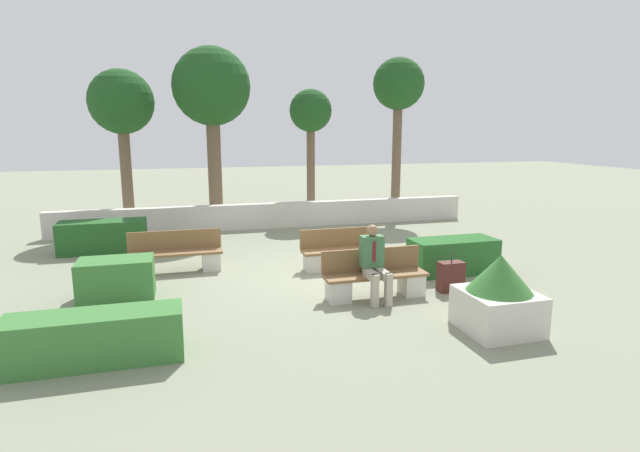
# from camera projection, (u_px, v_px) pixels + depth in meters

# --- Properties ---
(ground_plane) EXTENTS (60.00, 60.00, 0.00)m
(ground_plane) POSITION_uv_depth(u_px,v_px,m) (318.00, 275.00, 9.94)
(ground_plane) COLOR gray
(perimeter_wall) EXTENTS (12.22, 0.30, 0.73)m
(perimeter_wall) POSITION_uv_depth(u_px,v_px,m) (272.00, 215.00, 14.73)
(perimeter_wall) COLOR beige
(perimeter_wall) RESTS_ON ground_plane
(bench_front) EXTENTS (1.81, 0.48, 0.82)m
(bench_front) POSITION_uv_depth(u_px,v_px,m) (375.00, 280.00, 8.60)
(bench_front) COLOR brown
(bench_front) RESTS_ON ground_plane
(bench_left_side) EXTENTS (1.62, 0.48, 0.82)m
(bench_left_side) POSITION_uv_depth(u_px,v_px,m) (340.00, 254.00, 10.37)
(bench_left_side) COLOR brown
(bench_left_side) RESTS_ON ground_plane
(bench_right_side) EXTENTS (1.87, 0.48, 0.82)m
(bench_right_side) POSITION_uv_depth(u_px,v_px,m) (176.00, 257.00, 10.15)
(bench_right_side) COLOR brown
(bench_right_side) RESTS_ON ground_plane
(person_seated_man) EXTENTS (0.38, 0.64, 1.28)m
(person_seated_man) POSITION_uv_depth(u_px,v_px,m) (374.00, 260.00, 8.38)
(person_seated_man) COLOR #B2A893
(person_seated_man) RESTS_ON ground_plane
(hedge_block_near_left) EXTENTS (2.11, 0.63, 0.64)m
(hedge_block_near_left) POSITION_uv_depth(u_px,v_px,m) (95.00, 338.00, 6.16)
(hedge_block_near_left) COLOR #3D7A38
(hedge_block_near_left) RESTS_ON ground_plane
(hedge_block_near_right) EXTENTS (1.73, 0.75, 0.69)m
(hedge_block_near_right) POSITION_uv_depth(u_px,v_px,m) (453.00, 256.00, 10.08)
(hedge_block_near_right) COLOR #286028
(hedge_block_near_right) RESTS_ON ground_plane
(hedge_block_mid_left) EXTENTS (1.95, 0.74, 0.75)m
(hedge_block_mid_left) POSITION_uv_depth(u_px,v_px,m) (103.00, 236.00, 11.78)
(hedge_block_mid_left) COLOR #235623
(hedge_block_mid_left) RESTS_ON ground_plane
(hedge_block_mid_right) EXTENTS (1.23, 0.74, 0.69)m
(hedge_block_mid_right) POSITION_uv_depth(u_px,v_px,m) (117.00, 279.00, 8.54)
(hedge_block_mid_right) COLOR #3D7A38
(hedge_block_mid_right) RESTS_ON ground_plane
(planter_corner_left) EXTENTS (1.00, 1.00, 1.12)m
(planter_corner_left) POSITION_uv_depth(u_px,v_px,m) (499.00, 295.00, 7.11)
(planter_corner_left) COLOR beige
(planter_corner_left) RESTS_ON ground_plane
(suitcase) EXTENTS (0.45, 0.25, 0.74)m
(suitcase) POSITION_uv_depth(u_px,v_px,m) (451.00, 277.00, 8.92)
(suitcase) COLOR #471E19
(suitcase) RESTS_ON ground_plane
(tree_leftmost) EXTENTS (1.80, 1.80, 4.53)m
(tree_leftmost) POSITION_uv_depth(u_px,v_px,m) (121.00, 106.00, 13.98)
(tree_leftmost) COLOR brown
(tree_leftmost) RESTS_ON ground_plane
(tree_center_left) EXTENTS (2.25, 2.25, 5.22)m
(tree_center_left) POSITION_uv_depth(u_px,v_px,m) (212.00, 90.00, 14.45)
(tree_center_left) COLOR brown
(tree_center_left) RESTS_ON ground_plane
(tree_center_right) EXTENTS (1.34, 1.34, 4.13)m
(tree_center_right) POSITION_uv_depth(u_px,v_px,m) (311.00, 116.00, 15.87)
(tree_center_right) COLOR brown
(tree_center_right) RESTS_ON ground_plane
(tree_rightmost) EXTENTS (1.66, 1.66, 5.15)m
(tree_rightmost) POSITION_uv_depth(u_px,v_px,m) (398.00, 89.00, 16.15)
(tree_rightmost) COLOR brown
(tree_rightmost) RESTS_ON ground_plane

